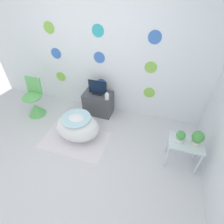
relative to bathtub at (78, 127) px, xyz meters
name	(u,v)px	position (x,y,z in m)	size (l,w,h in m)	color
ground_plane	(63,176)	(0.13, -0.84, -0.24)	(12.00, 12.00, 0.00)	silver
wall_back_dotted	(101,50)	(0.13, 1.00, 1.06)	(5.10, 0.05, 2.60)	white
rug	(75,140)	(-0.03, -0.13, -0.24)	(1.19, 0.74, 0.01)	silver
bathtub	(78,127)	(0.00, 0.00, 0.00)	(0.80, 0.62, 0.47)	white
chair	(35,103)	(-1.15, 0.32, 0.04)	(0.39, 0.39, 0.81)	#66C166
tv_cabinet	(98,103)	(0.11, 0.76, 0.01)	(0.59, 0.37, 0.49)	#4C4C51
tv	(97,88)	(0.11, 0.76, 0.38)	(0.38, 0.12, 0.30)	black
vase	(107,96)	(0.35, 0.64, 0.31)	(0.08, 0.08, 0.15)	white
side_table	(185,146)	(1.82, -0.05, 0.17)	(0.50, 0.34, 0.50)	silver
potted_plant_left	(180,136)	(1.71, -0.05, 0.36)	(0.13, 0.13, 0.19)	white
potted_plant_right	(198,138)	(1.93, -0.03, 0.39)	(0.17, 0.17, 0.23)	beige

